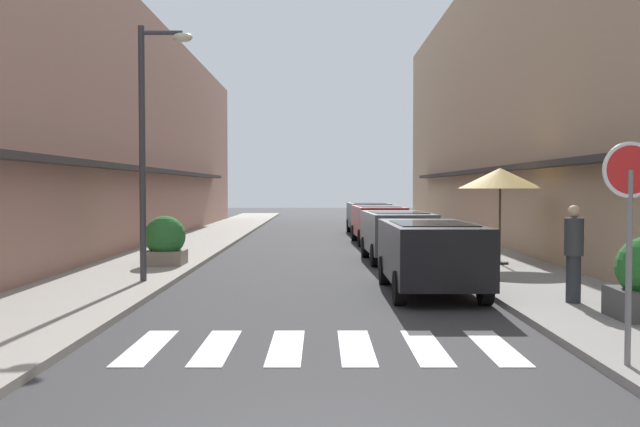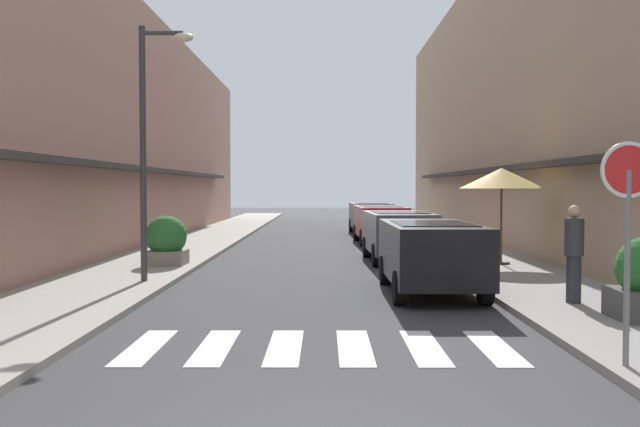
% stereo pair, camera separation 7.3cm
% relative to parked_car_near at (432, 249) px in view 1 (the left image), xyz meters
% --- Properties ---
extents(ground_plane, '(104.47, 104.47, 0.00)m').
position_rel_parked_car_near_xyz_m(ground_plane, '(-2.24, 9.88, -0.92)').
color(ground_plane, '#38383A').
extents(sidewalk_left, '(2.97, 66.48, 0.12)m').
position_rel_parked_car_near_xyz_m(sidewalk_left, '(-7.02, 9.88, -0.86)').
color(sidewalk_left, '#9E998E').
rests_on(sidewalk_left, ground_plane).
extents(sidewalk_right, '(2.97, 66.48, 0.12)m').
position_rel_parked_car_near_xyz_m(sidewalk_right, '(2.53, 9.88, -0.86)').
color(sidewalk_right, gray).
rests_on(sidewalk_right, ground_plane).
extents(building_row_left, '(5.50, 44.74, 8.71)m').
position_rel_parked_car_near_xyz_m(building_row_left, '(-11.00, 11.26, 3.43)').
color(building_row_left, '#A87A6B').
rests_on(building_row_left, ground_plane).
extents(building_row_right, '(5.50, 44.74, 10.97)m').
position_rel_parked_car_near_xyz_m(building_row_right, '(6.51, 11.26, 4.56)').
color(building_row_right, tan).
rests_on(building_row_right, ground_plane).
extents(crosswalk, '(5.20, 2.20, 0.01)m').
position_rel_parked_car_near_xyz_m(crosswalk, '(-2.24, -4.90, -0.92)').
color(crosswalk, silver).
rests_on(crosswalk, ground_plane).
extents(parked_car_near, '(1.83, 4.35, 1.47)m').
position_rel_parked_car_near_xyz_m(parked_car_near, '(0.00, 0.00, 0.00)').
color(parked_car_near, black).
rests_on(parked_car_near, ground_plane).
extents(parked_car_mid, '(1.93, 4.10, 1.47)m').
position_rel_parked_car_near_xyz_m(parked_car_mid, '(0.00, 6.30, -0.00)').
color(parked_car_mid, '#4C5156').
rests_on(parked_car_mid, ground_plane).
extents(parked_car_far, '(1.94, 4.43, 1.47)m').
position_rel_parked_car_near_xyz_m(parked_car_far, '(0.00, 13.14, 0.00)').
color(parked_car_far, maroon).
rests_on(parked_car_far, ground_plane).
extents(parked_car_distant, '(1.91, 4.15, 1.47)m').
position_rel_parked_car_near_xyz_m(parked_car_distant, '(0.00, 18.86, -0.00)').
color(parked_car_distant, black).
rests_on(parked_car_distant, ground_plane).
extents(round_street_sign, '(0.65, 0.07, 2.59)m').
position_rel_parked_car_near_xyz_m(round_street_sign, '(1.31, -6.33, 1.18)').
color(round_street_sign, slate).
rests_on(round_street_sign, sidewalk_right).
extents(street_lamp, '(1.19, 0.28, 5.59)m').
position_rel_parked_car_near_xyz_m(street_lamp, '(-5.98, 1.13, 2.59)').
color(street_lamp, '#38383D').
rests_on(street_lamp, sidewalk_left).
extents(cafe_umbrella, '(2.25, 2.25, 2.59)m').
position_rel_parked_car_near_xyz_m(cafe_umbrella, '(2.60, 4.67, 1.50)').
color(cafe_umbrella, '#262626').
rests_on(cafe_umbrella, sidewalk_right).
extents(planter_midblock, '(1.09, 1.09, 1.31)m').
position_rel_parked_car_near_xyz_m(planter_midblock, '(-6.40, 4.45, -0.18)').
color(planter_midblock, gray).
rests_on(planter_midblock, sidewalk_left).
extents(pedestrian_walking_near, '(0.34, 0.34, 1.75)m').
position_rel_parked_car_near_xyz_m(pedestrian_walking_near, '(2.28, -1.83, 0.12)').
color(pedestrian_walking_near, '#282B33').
rests_on(pedestrian_walking_near, sidewalk_right).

